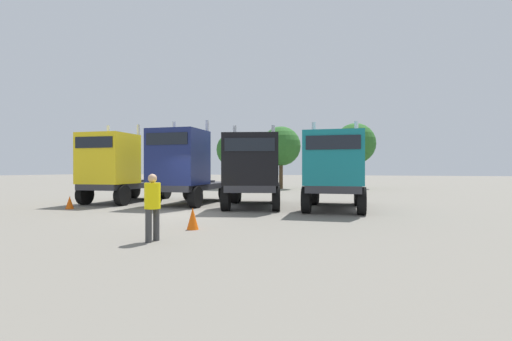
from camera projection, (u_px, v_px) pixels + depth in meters
ground at (177, 214)px, 14.69m from camera, size 200.00×200.00×0.00m
semi_truck_yellow at (115, 168)px, 19.35m from camera, size 3.05×5.88×4.27m
semi_truck_navy at (185, 167)px, 18.36m from camera, size 2.96×6.39×4.35m
semi_truck_black at (253, 170)px, 16.98m from camera, size 4.03×6.35×3.98m
semi_truck_teal at (334, 170)px, 15.91m from camera, size 3.10×6.23×4.00m
visitor_in_hivis at (152, 202)px, 9.13m from camera, size 0.44×0.46×1.71m
traffic_cone_near at (70, 202)px, 16.66m from camera, size 0.36×0.36×0.59m
traffic_cone_mid at (193, 218)px, 10.96m from camera, size 0.36×0.36×0.66m
oak_far_left at (234, 150)px, 33.65m from camera, size 3.31×3.31×5.30m
oak_far_centre at (281, 146)px, 33.91m from camera, size 3.68×3.68×5.84m
oak_far_right at (355, 144)px, 34.90m from camera, size 3.90×3.90×6.27m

